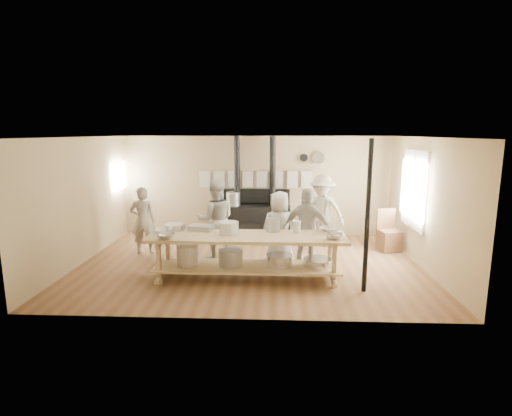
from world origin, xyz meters
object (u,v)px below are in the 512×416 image
at_px(prep_table, 246,253).
at_px(cook_by_window, 322,211).
at_px(cook_left, 216,220).
at_px(cook_center, 280,229).
at_px(cook_far_left, 143,221).
at_px(cook_right, 307,230).
at_px(stove, 255,218).
at_px(roasting_pan, 201,228).
at_px(chair, 389,239).

distance_m(prep_table, cook_by_window, 2.89).
bearing_deg(cook_by_window, cook_left, -130.17).
xyz_separation_m(prep_table, cook_left, (-0.74, 1.24, 0.34)).
xyz_separation_m(cook_left, cook_center, (1.36, -0.36, -0.09)).
height_order(cook_far_left, cook_right, cook_right).
bearing_deg(cook_by_window, stove, -177.39).
xyz_separation_m(prep_table, roasting_pan, (-0.89, 0.33, 0.38)).
bearing_deg(cook_center, cook_left, -19.32).
height_order(cook_far_left, cook_by_window, cook_by_window).
relative_size(cook_center, cook_by_window, 0.89).
relative_size(cook_far_left, chair, 1.60).
relative_size(cook_far_left, cook_by_window, 0.89).
xyz_separation_m(cook_left, roasting_pan, (-0.15, -0.91, 0.04)).
bearing_deg(prep_table, roasting_pan, 159.66).
distance_m(cook_far_left, cook_center, 3.10).
xyz_separation_m(stove, cook_right, (1.15, -2.40, 0.29)).
bearing_deg(chair, prep_table, -160.49).
height_order(prep_table, cook_center, cook_center).
relative_size(cook_far_left, cook_center, 0.99).
relative_size(stove, chair, 2.73).
bearing_deg(cook_far_left, cook_by_window, -179.52).
bearing_deg(cook_right, cook_left, -3.44).
distance_m(stove, roasting_pan, 2.86).
relative_size(cook_far_left, cook_left, 0.88).
xyz_separation_m(stove, roasting_pan, (-0.89, -2.69, 0.38)).
height_order(stove, cook_far_left, stove).
bearing_deg(chair, stove, 149.29).
xyz_separation_m(cook_left, cook_by_window, (2.38, 1.11, -0.00)).
bearing_deg(cook_right, prep_table, 42.83).
height_order(prep_table, roasting_pan, roasting_pan).
xyz_separation_m(prep_table, chair, (3.15, 2.01, -0.24)).
height_order(prep_table, cook_far_left, cook_far_left).
relative_size(cook_left, roasting_pan, 3.84).
xyz_separation_m(cook_far_left, cook_left, (1.67, -0.28, 0.10)).
relative_size(stove, cook_by_window, 1.52).
relative_size(cook_far_left, roasting_pan, 3.39).
height_order(cook_left, roasting_pan, cook_left).
distance_m(cook_center, cook_right, 0.59).
bearing_deg(chair, cook_far_left, 172.05).
relative_size(cook_by_window, chair, 1.80).
height_order(cook_by_window, roasting_pan, cook_by_window).
xyz_separation_m(stove, cook_left, (-0.74, -1.78, 0.34)).
bearing_deg(stove, cook_right, -64.40).
distance_m(prep_table, cook_right, 1.34).
height_order(cook_center, roasting_pan, cook_center).
bearing_deg(cook_by_window, cook_center, -99.98).
relative_size(cook_by_window, roasting_pan, 3.82).
xyz_separation_m(cook_by_window, roasting_pan, (-2.53, -2.02, 0.04)).
bearing_deg(roasting_pan, prep_table, -20.34).
distance_m(stove, prep_table, 3.02).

